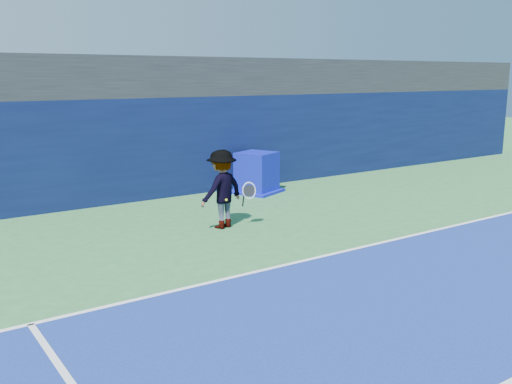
% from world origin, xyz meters
% --- Properties ---
extents(ground, '(80.00, 80.00, 0.00)m').
position_xyz_m(ground, '(0.00, 0.00, 0.00)').
color(ground, '#33723B').
rests_on(ground, ground).
extents(baseline, '(24.00, 0.10, 0.01)m').
position_xyz_m(baseline, '(0.00, 3.00, 0.01)').
color(baseline, white).
rests_on(baseline, ground).
extents(stadium_band, '(36.00, 3.00, 1.20)m').
position_xyz_m(stadium_band, '(0.00, 11.50, 3.60)').
color(stadium_band, black).
rests_on(stadium_band, back_wall_assembly).
extents(back_wall_assembly, '(36.00, 1.03, 3.00)m').
position_xyz_m(back_wall_assembly, '(-0.00, 10.50, 1.50)').
color(back_wall_assembly, '#0A1339').
rests_on(back_wall_assembly, ground).
extents(equipment_cart, '(1.75, 1.75, 1.28)m').
position_xyz_m(equipment_cart, '(3.33, 9.15, 0.58)').
color(equipment_cart, '#0B119E').
rests_on(equipment_cart, ground).
extents(tennis_player, '(1.45, 0.98, 1.91)m').
position_xyz_m(tennis_player, '(0.24, 6.13, 0.96)').
color(tennis_player, silver).
rests_on(tennis_player, ground).
extents(tennis_ball, '(0.06, 0.06, 0.06)m').
position_xyz_m(tennis_ball, '(0.22, 5.91, 0.73)').
color(tennis_ball, yellow).
rests_on(tennis_ball, ground).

